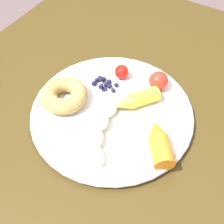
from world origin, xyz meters
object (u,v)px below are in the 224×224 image
Objects in this scene: blueberry_pile at (104,84)px; tomato_near at (158,81)px; carrot_yellow at (136,100)px; banana at (105,124)px; plate at (112,113)px; dining_table at (123,156)px; carrot_orange at (159,142)px; donut at (63,97)px; tomato_mid at (122,72)px.

tomato_near reaches higher than blueberry_pile.
banana is at bearing 163.32° from carrot_yellow.
plate is at bearing -135.91° from blueberry_pile.
dining_table is 17.98× the size of blueberry_pile.
plate is 0.13m from carrot_orange.
blueberry_pile is at bearing 44.09° from plate.
donut is at bearing 91.79° from dining_table.
carrot_orange is 0.23m from donut.
blueberry_pile is (0.09, -0.05, -0.01)m from donut.
blueberry_pile is at bearing 156.00° from tomato_mid.
banana is at bearing -168.44° from plate.
tomato_near reaches higher than tomato_mid.
tomato_mid reaches higher than dining_table.
donut is at bearing 117.61° from carrot_yellow.
dining_table is 10.63× the size of donut.
dining_table is 3.11× the size of plate.
blueberry_pile is (0.06, 0.06, 0.01)m from plate.
tomato_mid is at bearing 19.10° from plate.
dining_table is 0.11m from plate.
donut is (0.00, 0.23, -0.00)m from carrot_orange.
blueberry_pile reaches higher than dining_table.
carrot_yellow is at bearing -99.18° from blueberry_pile.
tomato_near is at bearing -2.74° from dining_table.
banana is at bearing -96.82° from donut.
tomato_mid is at bearing 32.22° from dining_table.
carrot_yellow and tomato_mid have the same top height.
blueberry_pile is at bearing -29.25° from donut.
dining_table is at bearing -63.22° from banana.
carrot_yellow is 2.39× the size of tomato_near.
plate is at bearing 75.66° from carrot_orange.
dining_table is 0.14m from carrot_yellow.
carrot_yellow is 0.07m from tomato_near.
carrot_orange is at bearing -104.34° from plate.
tomato_near is 1.31× the size of tomato_mid.
blueberry_pile is 1.38× the size of tomato_near.
tomato_near is at bearing -24.36° from plate.
tomato_near is at bearing -82.11° from tomato_mid.
tomato_mid is (0.10, 0.04, 0.02)m from plate.
donut is at bearing 83.18° from banana.
tomato_mid is at bearing 49.80° from carrot_orange.
donut reaches higher than blueberry_pile.
banana is 4.23× the size of tomato_near.
plate is at bearing -73.90° from donut.
tomato_near is (0.16, -0.04, 0.01)m from banana.
donut is 1.69× the size of blueberry_pile.
donut is at bearing 106.10° from plate.
plate is 8.00× the size of tomato_near.
banana is at bearing 164.84° from tomato_near.
tomato_near is (0.14, -0.01, 0.13)m from dining_table.
dining_table is 32.68× the size of tomato_mid.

